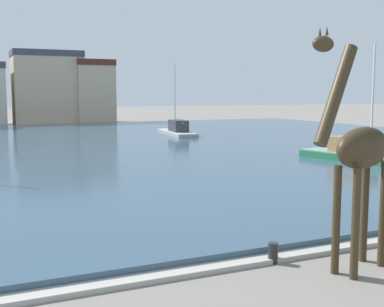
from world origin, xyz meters
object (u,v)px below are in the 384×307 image
Objects in this scene: giraffe_statue at (359,153)px; mooring_bollard at (273,253)px; sailboat_green at (370,158)px; sailboat_grey at (175,132)px.

giraffe_statue is 3.14m from mooring_bollard.
sailboat_green is 22.14m from sailboat_grey.
sailboat_green reaches higher than mooring_bollard.
sailboat_green reaches higher than giraffe_statue.
sailboat_green is at bearing -83.42° from sailboat_grey.
sailboat_green is at bearing 45.03° from giraffe_statue.
sailboat_grey reaches higher than giraffe_statue.
mooring_bollard is at bearing -141.15° from sailboat_green.
sailboat_grey is at bearing 74.19° from giraffe_statue.
sailboat_green is 17.52m from mooring_bollard.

